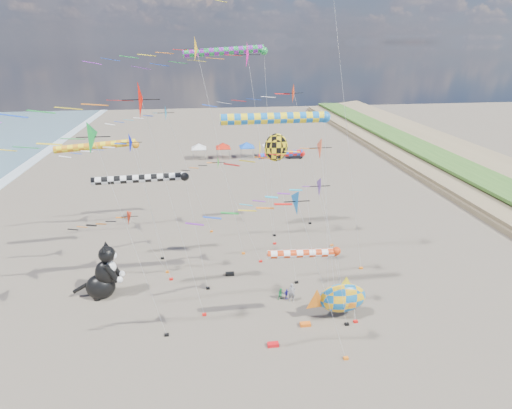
{
  "coord_description": "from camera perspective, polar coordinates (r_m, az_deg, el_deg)",
  "views": [
    {
      "loc": [
        -4.9,
        -21.87,
        22.67
      ],
      "look_at": [
        -0.41,
        12.0,
        8.75
      ],
      "focal_mm": 28.0,
      "sensor_mm": 36.0,
      "label": 1
    }
  ],
  "objects": [
    {
      "name": "windsock_0",
      "position": [
        31.72,
        7.25,
        -6.98
      ],
      "size": [
        7.22,
        0.7,
        7.72
      ],
      "color": "red",
      "rests_on": "ground"
    },
    {
      "name": "windsock_3",
      "position": [
        50.05,
        3.94,
        7.12
      ],
      "size": [
        7.23,
        0.73,
        10.16
      ],
      "color": "red",
      "rests_on": "ground"
    },
    {
      "name": "kite_bag_0",
      "position": [
        36.12,
        7.05,
        -16.62
      ],
      "size": [
        0.9,
        0.44,
        0.3
      ],
      "primitive_type": "cube",
      "color": "orange",
      "rests_on": "ground"
    },
    {
      "name": "delta_kite_6",
      "position": [
        33.78,
        7.49,
        6.97
      ],
      "size": [
        10.41,
        2.22,
        15.35
      ],
      "color": "#FE4A1F",
      "rests_on": "ground"
    },
    {
      "name": "delta_kite_10",
      "position": [
        42.51,
        -1.42,
        20.39
      ],
      "size": [
        13.09,
        2.75,
        23.0
      ],
      "color": "#F01094",
      "rests_on": "ground"
    },
    {
      "name": "windsock_5",
      "position": [
        31.76,
        3.32,
        12.12
      ],
      "size": [
        9.93,
        0.91,
        17.67
      ],
      "color": "blue",
      "rests_on": "ground"
    },
    {
      "name": "delta_kite_1",
      "position": [
        42.22,
        5.02,
        15.08
      ],
      "size": [
        13.38,
        2.27,
        18.99
      ],
      "color": "red",
      "rests_on": "ground"
    },
    {
      "name": "windsock_2",
      "position": [
        42.76,
        -21.43,
        7.73
      ],
      "size": [
        9.39,
        0.75,
        13.56
      ],
      "color": "orange",
      "rests_on": "ground"
    },
    {
      "name": "delta_kite_9",
      "position": [
        29.07,
        -23.27,
        8.8
      ],
      "size": [
        11.68,
        2.36,
        18.31
      ],
      "color": "#119132",
      "rests_on": "ground"
    },
    {
      "name": "windsock_4",
      "position": [
        35.89,
        -15.73,
        3.53
      ],
      "size": [
        9.47,
        0.76,
        12.15
      ],
      "color": "black",
      "rests_on": "ground"
    },
    {
      "name": "kite_bag_1",
      "position": [
        42.53,
        -3.76,
        -9.86
      ],
      "size": [
        0.9,
        0.44,
        0.3
      ],
      "primitive_type": "cube",
      "color": "black",
      "rests_on": "ground"
    },
    {
      "name": "delta_kite_3",
      "position": [
        31.63,
        7.68,
        2.58
      ],
      "size": [
        8.91,
        1.79,
        13.44
      ],
      "color": "#4E2190",
      "rests_on": "ground"
    },
    {
      "name": "cat_inflatable",
      "position": [
        40.67,
        -21.21,
        -8.75
      ],
      "size": [
        4.18,
        2.14,
        5.61
      ],
      "primitive_type": null,
      "rotation": [
        0.0,
        0.0,
        -0.01
      ],
      "color": "black",
      "rests_on": "ground"
    },
    {
      "name": "delta_kite_4",
      "position": [
        41.54,
        -18.7,
        -1.72
      ],
      "size": [
        8.77,
        1.78,
        7.92
      ],
      "color": "red",
      "rests_on": "ground"
    },
    {
      "name": "kite_bag_2",
      "position": [
        33.99,
        2.45,
        -19.36
      ],
      "size": [
        0.9,
        0.44,
        0.3
      ],
      "primitive_type": "cube",
      "color": "red",
      "rests_on": "ground"
    },
    {
      "name": "windsock_1",
      "position": [
        44.54,
        -4.05,
        20.9
      ],
      "size": [
        10.14,
        0.81,
        22.23
      ],
      "color": "#1A903D",
      "rests_on": "ground"
    },
    {
      "name": "delta_kite_5",
      "position": [
        40.36,
        -10.4,
        20.66
      ],
      "size": [
        14.46,
        2.54,
        23.41
      ],
      "color": "yellow",
      "rests_on": "ground"
    },
    {
      "name": "delta_kite_11",
      "position": [
        37.58,
        -18.46,
        8.01
      ],
      "size": [
        8.48,
        2.07,
        15.54
      ],
      "color": "#0714BC",
      "rests_on": "ground"
    },
    {
      "name": "angelfish_kite",
      "position": [
        37.34,
        2.59,
        7.97
      ],
      "size": [
        3.74,
        3.02,
        14.96
      ],
      "color": "yellow",
      "rests_on": "ground"
    },
    {
      "name": "delta_kite_8",
      "position": [
        30.18,
        -15.49,
        14.06
      ],
      "size": [
        13.01,
        2.86,
        20.49
      ],
      "color": "#D70900",
      "rests_on": "ground"
    },
    {
      "name": "child_blue",
      "position": [
        38.92,
        4.38,
        -12.61
      ],
      "size": [
        0.66,
        0.47,
        1.03
      ],
      "primitive_type": "imported",
      "rotation": [
        0.0,
        0.0,
        0.41
      ],
      "color": "#3028B1",
      "rests_on": "ground"
    },
    {
      "name": "parked_car",
      "position": [
        84.94,
        5.47,
        7.03
      ],
      "size": [
        3.97,
        2.0,
        1.3
      ],
      "primitive_type": "imported",
      "rotation": [
        0.0,
        0.0,
        1.44
      ],
      "color": "#26262D",
      "rests_on": "ground"
    },
    {
      "name": "delta_kite_12",
      "position": [
        40.01,
        -6.57,
        5.15
      ],
      "size": [
        9.26,
        1.52,
        12.26
      ],
      "color": "green",
      "rests_on": "ground"
    },
    {
      "name": "tent_row",
      "position": [
        84.41,
        -3.04,
        8.76
      ],
      "size": [
        19.2,
        4.2,
        3.8
      ],
      "color": "white",
      "rests_on": "ground"
    },
    {
      "name": "child_green",
      "position": [
        38.69,
        3.59,
        -12.65
      ],
      "size": [
        0.67,
        0.56,
        1.22
      ],
      "primitive_type": "imported",
      "rotation": [
        0.0,
        0.0,
        0.19
      ],
      "color": "#17783A",
      "rests_on": "ground"
    },
    {
      "name": "delta_kite_0",
      "position": [
        25.25,
        3.91,
        -0.24
      ],
      "size": [
        10.83,
        1.86,
        14.37
      ],
      "color": "#0562BB",
      "rests_on": "ground"
    },
    {
      "name": "fish_inflatable",
      "position": [
        36.58,
        12.17,
        -12.9
      ],
      "size": [
        5.62,
        2.14,
        4.1
      ],
      "color": "#126AB3",
      "rests_on": "ground"
    },
    {
      "name": "person_adult",
      "position": [
        38.37,
        5.14,
        -12.43
      ],
      "size": [
        0.71,
        0.49,
        1.88
      ],
      "primitive_type": "imported",
      "rotation": [
        0.0,
        0.0,
        -0.06
      ],
      "color": "gray",
      "rests_on": "ground"
    },
    {
      "name": "delta_kite_2",
      "position": [
        47.4,
        -12.27,
        12.27
      ],
      "size": [
        9.96,
        2.1,
        16.28
      ],
      "color": "#1F96CB",
      "rests_on": "ground"
    },
    {
      "name": "ground",
      "position": [
        31.88,
        3.89,
        -23.23
      ],
      "size": [
        260.0,
        260.0,
        0.0
      ],
      "primitive_type": "plane",
      "color": "brown",
      "rests_on": "ground"
    }
  ]
}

